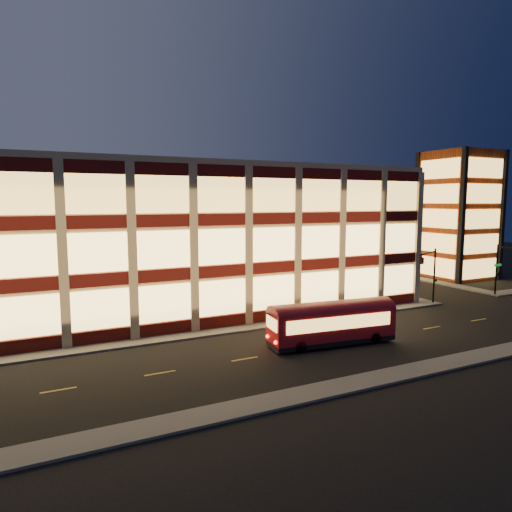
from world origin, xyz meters
TOP-DOWN VIEW (x-y plane):
  - ground at (0.00, 0.00)m, footprint 200.00×200.00m
  - sidewalk_office_south at (-3.00, 1.00)m, footprint 54.00×2.00m
  - sidewalk_office_east at (23.00, 17.00)m, footprint 2.00×30.00m
  - sidewalk_tower_west at (34.00, 17.00)m, footprint 2.00×30.00m
  - sidewalk_near at (0.00, -13.00)m, footprint 100.00×2.00m
  - office_building at (-2.91, 16.91)m, footprint 50.45×30.45m
  - stair_tower at (39.95, 11.95)m, footprint 8.60×8.60m
  - traffic_signal_far at (22.21, 0.24)m, footprint 3.79×1.87m
  - traffic_signal_right at (33.50, -0.62)m, footprint 1.20×4.37m
  - trolley_bus at (5.46, -5.87)m, footprint 10.15×3.54m

SIDE VIEW (x-z plane):
  - ground at x=0.00m, z-range 0.00..0.00m
  - sidewalk_office_south at x=-3.00m, z-range 0.00..0.15m
  - sidewalk_office_east at x=23.00m, z-range 0.00..0.15m
  - sidewalk_tower_west at x=34.00m, z-range 0.00..0.15m
  - sidewalk_near at x=0.00m, z-range 0.00..0.15m
  - trolley_bus at x=5.46m, z-range 0.18..3.55m
  - traffic_signal_right at x=33.50m, z-range 1.10..7.10m
  - traffic_signal_far at x=22.21m, z-range 1.11..7.11m
  - office_building at x=-2.91m, z-range 0.00..14.50m
  - stair_tower at x=39.95m, z-range -0.01..17.99m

